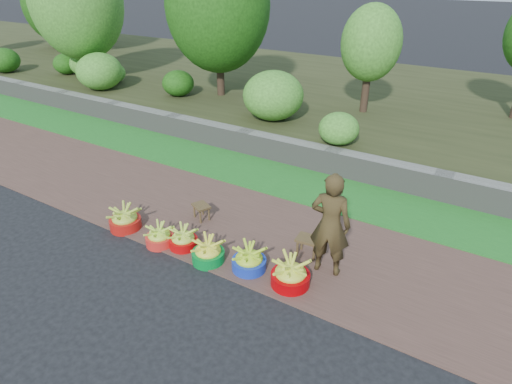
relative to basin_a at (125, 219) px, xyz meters
The scene contains 14 objects.
ground_plane 2.17m from the basin_a, ahead, with size 120.00×120.00×0.00m, color black.
dirt_shoulder 2.40m from the basin_a, 26.01° to the left, with size 80.00×2.50×0.02m, color brown.
grass_verge 3.74m from the basin_a, 54.79° to the left, with size 80.00×1.50×0.04m, color #217524.
retaining_wall 4.46m from the basin_a, 61.11° to the left, with size 80.00×0.35×0.55m, color slate.
earth_bank 9.06m from the basin_a, 76.26° to the left, with size 80.00×10.00×0.50m, color #33391C.
basin_a is the anchor object (origin of this frame).
basin_b 0.83m from the basin_a, ahead, with size 0.45×0.45×0.34m.
basin_c 1.21m from the basin_a, ahead, with size 0.45×0.45×0.34m.
basin_d 1.77m from the basin_a, ahead, with size 0.50×0.50×0.37m.
basin_e 2.41m from the basin_a, ahead, with size 0.51×0.51×0.38m.
basin_f 3.09m from the basin_a, ahead, with size 0.55×0.55×0.41m.
stool_left 1.30m from the basin_a, 44.29° to the left, with size 0.38×0.35×0.28m.
stool_right 3.13m from the basin_a, 17.14° to the left, with size 0.37×0.30×0.31m.
vendor_woman 3.52m from the basin_a, 12.09° to the left, with size 0.58×0.38×1.58m, color black.
Camera 1 is at (2.99, -3.90, 4.01)m, focal length 30.00 mm.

